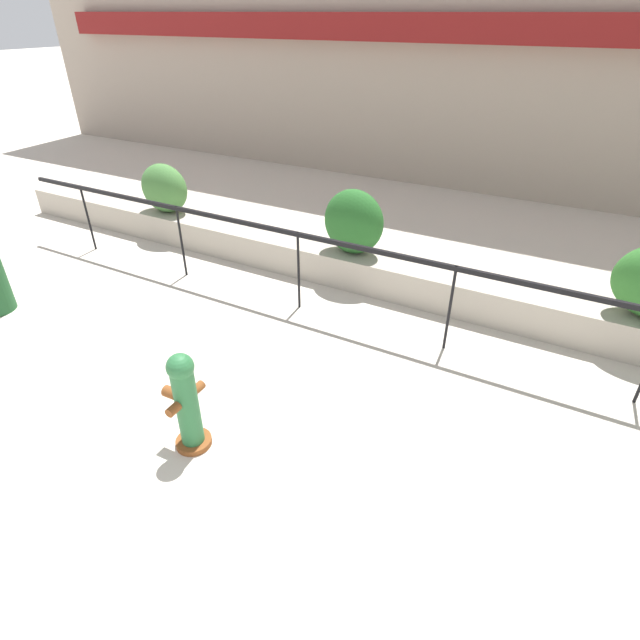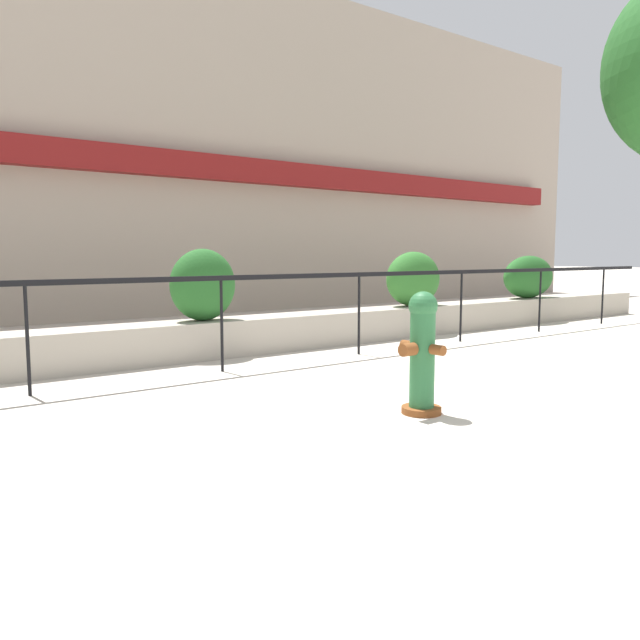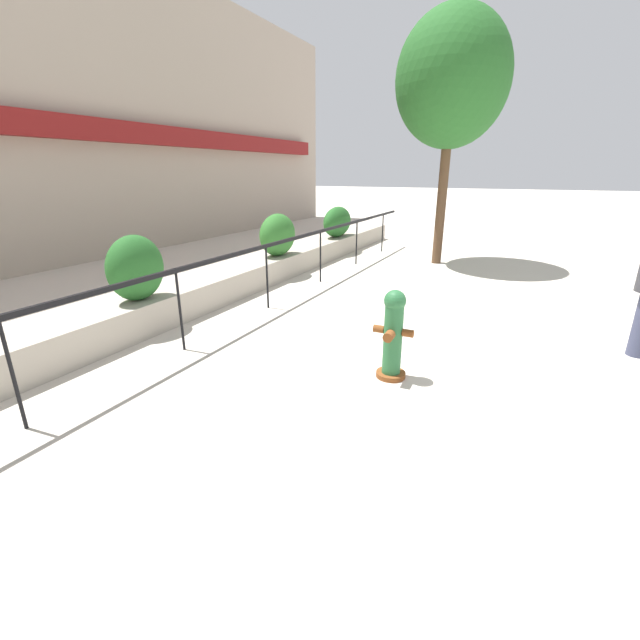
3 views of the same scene
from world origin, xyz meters
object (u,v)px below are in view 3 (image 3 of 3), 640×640
(hedge_bush_2, at_px, (278,235))
(street_tree, at_px, (453,80))
(hedge_bush_1, at_px, (136,268))
(hedge_bush_3, at_px, (337,222))
(fire_hydrant, at_px, (393,334))

(hedge_bush_2, relative_size, street_tree, 0.19)
(hedge_bush_1, distance_m, hedge_bush_3, 7.35)
(fire_hydrant, bearing_deg, hedge_bush_2, 45.55)
(hedge_bush_1, distance_m, hedge_bush_2, 4.01)
(hedge_bush_3, xyz_separation_m, fire_hydrant, (-7.19, -3.92, -0.38))
(hedge_bush_1, bearing_deg, hedge_bush_2, 0.00)
(hedge_bush_3, relative_size, street_tree, 0.25)
(hedge_bush_1, height_order, hedge_bush_2, hedge_bush_1)
(hedge_bush_1, relative_size, fire_hydrant, 0.90)
(hedge_bush_2, height_order, hedge_bush_3, hedge_bush_2)
(hedge_bush_2, bearing_deg, hedge_bush_3, 0.00)
(hedge_bush_3, bearing_deg, hedge_bush_1, 180.00)
(fire_hydrant, relative_size, street_tree, 0.18)
(hedge_bush_3, bearing_deg, fire_hydrant, -151.38)
(hedge_bush_1, height_order, street_tree, street_tree)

